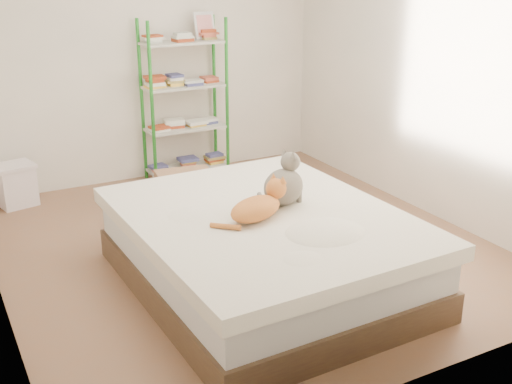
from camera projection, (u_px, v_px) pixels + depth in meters
room at (239, 92)px, 4.95m from camera, size 3.81×4.21×2.61m
bed at (263, 250)px, 4.64m from camera, size 1.85×2.29×0.57m
orange_cat at (256, 206)px, 4.40m from camera, size 0.57×0.43×0.21m
grey_cat at (284, 179)px, 4.64m from camera, size 0.41×0.37×0.39m
shelf_unit at (185, 102)px, 6.80m from camera, size 0.88×0.36×1.74m
cardboard_box at (186, 191)px, 6.10m from camera, size 0.57×0.56×0.42m
white_bin at (16, 185)px, 6.19m from camera, size 0.42×0.38×0.42m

